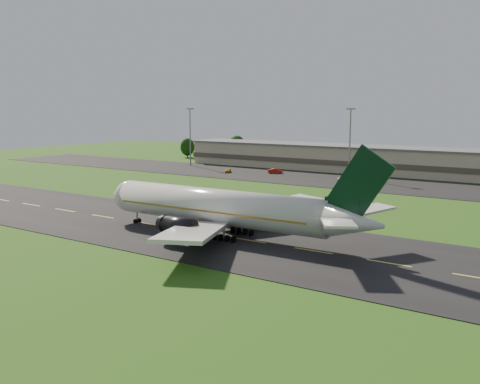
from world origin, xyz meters
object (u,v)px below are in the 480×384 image
Objects in this scene: terminal at (373,160)px; service_vehicle_a at (228,170)px; light_mast_west at (190,130)px; light_mast_centre at (350,134)px; service_vehicle_b at (275,171)px; service_vehicle_c at (345,178)px; airliner at (222,208)px.

terminal is 46.19m from service_vehicle_a.
light_mast_west is at bearing -165.24° from terminal.
terminal is at bearing 85.05° from light_mast_centre.
service_vehicle_a is 15.02m from service_vehicle_b.
light_mast_centre reaches higher than service_vehicle_a.
terminal is 33.33× the size of service_vehicle_c.
light_mast_west is at bearing 180.00° from light_mast_centre.
service_vehicle_a is at bearing -164.89° from light_mast_centre.
service_vehicle_b is (-22.96, -3.58, -11.89)m from light_mast_centre.
terminal is 7.13× the size of light_mast_west.
light_mast_west is at bearing 130.54° from airliner.
airliner is 2.52× the size of light_mast_west.
terminal reaches higher than service_vehicle_a.
terminal is 7.13× the size of light_mast_centre.
airliner is 0.35× the size of terminal.
light_mast_centre reaches higher than terminal.
light_mast_west is (-61.40, -16.18, 8.75)m from terminal.
airliner is 107.80m from light_mast_west.
light_mast_centre is (-1.40, -16.18, 8.75)m from terminal.
terminal is 18.45m from light_mast_centre.
airliner is 81.25m from light_mast_centre.
terminal is 31.52m from service_vehicle_b.
terminal is 37.53× the size of service_vehicle_a.
light_mast_west reaches higher than airliner.
light_mast_centre is at bearing 0.00° from light_mast_west.
service_vehicle_b is (-34.78, 76.40, -3.81)m from airliner.
service_vehicle_a is at bearing 123.25° from airliner.
service_vehicle_b is at bearing -0.14° from service_vehicle_a.
service_vehicle_b is 1.04× the size of service_vehicle_c.
light_mast_centre is at bearing -9.82° from service_vehicle_a.
airliner is 84.03m from service_vehicle_b.
airliner is at bearing -48.07° from light_mast_west.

